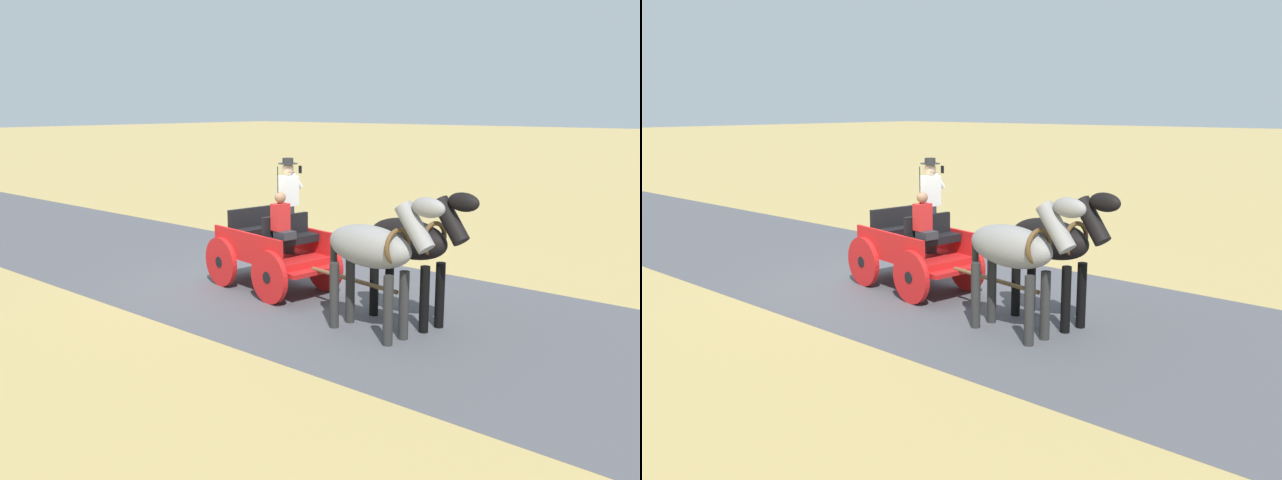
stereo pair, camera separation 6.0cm
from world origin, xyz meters
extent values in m
plane|color=tan|center=(0.00, 0.00, 0.00)|extent=(200.00, 200.00, 0.00)
cube|color=#4C4C51|center=(0.00, 0.00, 0.00)|extent=(5.71, 160.00, 0.01)
cube|color=red|center=(0.21, 0.53, 0.66)|extent=(1.52, 2.35, 0.12)
cube|color=red|center=(-0.35, 0.61, 0.94)|extent=(0.37, 2.08, 0.44)
cube|color=red|center=(0.78, 0.44, 0.94)|extent=(0.37, 2.08, 0.44)
cube|color=red|center=(0.40, 1.73, 0.56)|extent=(1.10, 0.40, 0.08)
cube|color=red|center=(0.04, -0.66, 0.48)|extent=(0.74, 0.31, 0.06)
cube|color=black|center=(0.31, 1.12, 1.04)|extent=(1.06, 0.51, 0.14)
cube|color=black|center=(0.28, 0.95, 1.26)|extent=(1.02, 0.23, 0.44)
cube|color=black|center=(0.14, 0.04, 1.04)|extent=(1.06, 0.51, 0.14)
cube|color=black|center=(0.11, -0.14, 1.26)|extent=(1.02, 0.23, 0.44)
cylinder|color=red|center=(-0.31, 1.38, 0.48)|extent=(0.24, 0.96, 0.96)
cylinder|color=black|center=(-0.31, 1.38, 0.48)|extent=(0.15, 0.23, 0.21)
cylinder|color=red|center=(0.97, 1.19, 0.48)|extent=(0.24, 0.96, 0.96)
cylinder|color=black|center=(0.97, 1.19, 0.48)|extent=(0.15, 0.23, 0.21)
cylinder|color=red|center=(-0.54, -0.14, 0.48)|extent=(0.24, 0.96, 0.96)
cylinder|color=black|center=(-0.54, -0.14, 0.48)|extent=(0.15, 0.23, 0.21)
cylinder|color=red|center=(0.74, -0.33, 0.48)|extent=(0.24, 0.96, 0.96)
cylinder|color=black|center=(0.74, -0.33, 0.48)|extent=(0.15, 0.23, 0.21)
cylinder|color=brown|center=(0.54, 2.70, 0.61)|extent=(0.37, 1.99, 0.07)
cylinder|color=black|center=(0.60, 1.08, 1.74)|extent=(0.02, 0.02, 1.30)
cylinder|color=#2D2D33|center=(0.12, 0.87, 1.17)|extent=(0.22, 0.22, 0.90)
cube|color=silver|center=(0.12, 0.87, 1.90)|extent=(0.37, 0.27, 0.56)
sphere|color=beige|center=(0.12, 0.87, 2.30)|extent=(0.22, 0.22, 0.22)
cylinder|color=black|center=(0.12, 0.87, 2.40)|extent=(0.36, 0.36, 0.01)
cylinder|color=black|center=(0.12, 0.87, 2.45)|extent=(0.20, 0.20, 0.10)
cylinder|color=silver|center=(-0.06, 0.94, 2.08)|extent=(0.27, 0.12, 0.32)
cube|color=black|center=(-0.11, 0.97, 2.28)|extent=(0.03, 0.07, 0.14)
cube|color=#2D2D33|center=(0.57, 1.20, 1.18)|extent=(0.32, 0.36, 0.14)
cube|color=red|center=(0.55, 1.09, 1.49)|extent=(0.33, 0.24, 0.48)
sphere|color=#9E7051|center=(0.55, 1.09, 1.84)|extent=(0.20, 0.20, 0.20)
ellipsoid|color=black|center=(0.23, 3.56, 1.37)|extent=(0.82, 1.63, 0.64)
cylinder|color=black|center=(0.15, 4.13, 0.53)|extent=(0.15, 0.15, 1.05)
cylinder|color=black|center=(0.51, 4.06, 0.53)|extent=(0.15, 0.15, 1.05)
cylinder|color=black|center=(-0.04, 3.05, 0.53)|extent=(0.15, 0.15, 1.05)
cylinder|color=black|center=(0.32, 2.99, 0.53)|extent=(0.15, 0.15, 1.05)
cylinder|color=black|center=(0.38, 4.39, 1.77)|extent=(0.37, 0.68, 0.73)
ellipsoid|color=black|center=(0.42, 4.60, 2.07)|extent=(0.31, 0.57, 0.28)
cube|color=black|center=(0.38, 4.37, 1.81)|extent=(0.15, 0.51, 0.56)
cylinder|color=black|center=(0.11, 2.83, 1.07)|extent=(0.11, 0.11, 0.70)
torus|color=brown|center=(0.33, 4.09, 1.45)|extent=(0.55, 0.16, 0.55)
ellipsoid|color=gray|center=(1.09, 3.43, 1.37)|extent=(0.71, 1.61, 0.64)
cylinder|color=#272726|center=(0.97, 3.99, 0.53)|extent=(0.15, 0.15, 1.05)
cylinder|color=#272726|center=(1.33, 3.95, 0.53)|extent=(0.15, 0.15, 1.05)
cylinder|color=#272726|center=(0.86, 2.90, 0.53)|extent=(0.15, 0.15, 1.05)
cylinder|color=#272726|center=(1.22, 2.87, 0.53)|extent=(0.15, 0.15, 1.05)
cylinder|color=gray|center=(1.18, 4.27, 1.77)|extent=(0.32, 0.67, 0.73)
ellipsoid|color=gray|center=(1.20, 4.48, 2.07)|extent=(0.27, 0.56, 0.28)
cube|color=#272726|center=(1.17, 4.25, 1.81)|extent=(0.11, 0.51, 0.56)
cylinder|color=#272726|center=(1.02, 2.69, 1.07)|extent=(0.11, 0.11, 0.70)
torus|color=brown|center=(1.15, 3.97, 1.45)|extent=(0.55, 0.12, 0.55)
camera|label=1|loc=(8.83, 8.99, 3.43)|focal=36.46mm
camera|label=2|loc=(8.79, 9.04, 3.43)|focal=36.46mm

